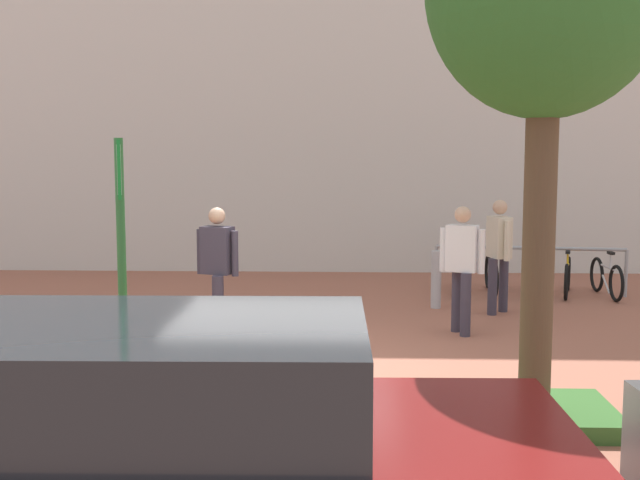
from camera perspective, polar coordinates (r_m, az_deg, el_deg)
ground_plane at (r=9.29m, az=-2.31°, el=-8.91°), size 60.00×60.00×0.00m
building_facade at (r=16.77m, az=-0.31°, el=15.17°), size 28.00×1.20×10.00m
planter_strip at (r=7.53m, az=-6.61°, el=-12.04°), size 7.00×1.10×0.16m
parking_sign_post at (r=7.39m, az=-14.03°, el=0.13°), size 0.13×0.35×2.57m
bike_at_sign at (r=7.78m, az=-13.28°, el=-9.49°), size 1.68×0.42×0.86m
bike_rack_cluster at (r=14.10m, az=14.72°, el=-2.38°), size 3.19×1.87×0.83m
bollard_steel at (r=12.57m, az=8.30°, el=-2.81°), size 0.16×0.16×0.90m
person_suited_dark at (r=10.50m, az=-7.33°, el=-1.68°), size 0.58×0.51×1.72m
person_casual_tan at (r=12.27m, az=12.67°, el=-0.62°), size 0.35×0.59×1.72m
person_shirt_white at (r=10.78m, az=10.10°, el=-1.52°), size 0.57×0.42×1.72m
car_maroon_wagon at (r=4.61m, az=-10.45°, el=-15.38°), size 4.33×2.09×1.54m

